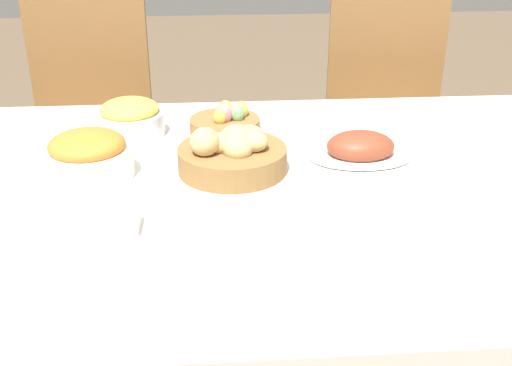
{
  "coord_description": "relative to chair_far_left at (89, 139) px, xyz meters",
  "views": [
    {
      "loc": [
        -0.12,
        -1.25,
        1.35
      ],
      "look_at": [
        -0.03,
        -0.08,
        0.8
      ],
      "focal_mm": 45.0,
      "sensor_mm": 36.0,
      "label": 1
    }
  ],
  "objects": [
    {
      "name": "drinking_cup",
      "position": [
        0.78,
        -1.09,
        0.28
      ],
      "size": [
        0.08,
        0.08,
        0.09
      ],
      "color": "silver",
      "rests_on": "dining_table"
    },
    {
      "name": "dinner_plate",
      "position": [
        0.53,
        -1.25,
        0.23
      ],
      "size": [
        0.28,
        0.28,
        0.01
      ],
      "color": "white",
      "rests_on": "dining_table"
    },
    {
      "name": "chair_far_right",
      "position": [
        1.06,
        -0.0,
        0.0
      ],
      "size": [
        0.46,
        0.46,
        1.0
      ],
      "rotation": [
        0.0,
        0.0,
        -0.09
      ],
      "color": "olive",
      "rests_on": "ground"
    },
    {
      "name": "carrot_bowl",
      "position": [
        0.16,
        -0.82,
        0.28
      ],
      "size": [
        0.2,
        0.2,
        0.1
      ],
      "color": "white",
      "rests_on": "dining_table"
    },
    {
      "name": "chair_far_left",
      "position": [
        0.0,
        0.0,
        0.0
      ],
      "size": [
        0.45,
        0.45,
        1.0
      ],
      "rotation": [
        0.0,
        0.0,
        -0.07
      ],
      "color": "olive",
      "rests_on": "ground"
    },
    {
      "name": "knife",
      "position": [
        0.7,
        -1.25,
        0.23
      ],
      "size": [
        0.02,
        0.16,
        0.0
      ],
      "rotation": [
        0.0,
        0.0,
        -0.04
      ],
      "color": "silver",
      "rests_on": "dining_table"
    },
    {
      "name": "spoon",
      "position": [
        0.73,
        -1.25,
        0.23
      ],
      "size": [
        0.02,
        0.16,
        0.0
      ],
      "rotation": [
        0.0,
        0.0,
        0.04
      ],
      "color": "silver",
      "rests_on": "dining_table"
    },
    {
      "name": "pineapple_bowl",
      "position": [
        0.22,
        -0.57,
        0.27
      ],
      "size": [
        0.18,
        0.18,
        0.09
      ],
      "color": "silver",
      "rests_on": "dining_table"
    },
    {
      "name": "egg_basket",
      "position": [
        0.47,
        -0.57,
        0.26
      ],
      "size": [
        0.18,
        0.18,
        0.08
      ],
      "color": "olive",
      "rests_on": "dining_table"
    },
    {
      "name": "ham_platter",
      "position": [
        0.77,
        -0.77,
        0.25
      ],
      "size": [
        0.25,
        0.17,
        0.07
      ],
      "color": "white",
      "rests_on": "dining_table"
    },
    {
      "name": "dining_table",
      "position": [
        0.54,
        -0.89,
        -0.15
      ],
      "size": [
        1.89,
        1.13,
        0.76
      ],
      "color": "white",
      "rests_on": "ground"
    },
    {
      "name": "bread_basket",
      "position": [
        0.47,
        -0.82,
        0.27
      ],
      "size": [
        0.24,
        0.24,
        0.11
      ],
      "color": "olive",
      "rests_on": "dining_table"
    },
    {
      "name": "butter_dish",
      "position": [
        0.23,
        -1.07,
        0.24
      ],
      "size": [
        0.1,
        0.06,
        0.03
      ],
      "color": "white",
      "rests_on": "dining_table"
    },
    {
      "name": "fork",
      "position": [
        0.37,
        -1.25,
        0.23
      ],
      "size": [
        0.02,
        0.16,
        0.0
      ],
      "rotation": [
        0.0,
        0.0,
        -0.04
      ],
      "color": "silver",
      "rests_on": "dining_table"
    }
  ]
}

